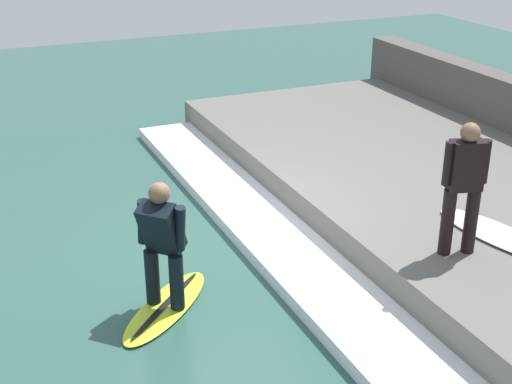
% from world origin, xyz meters
% --- Properties ---
extents(ground_plane, '(28.00, 28.00, 0.00)m').
position_xyz_m(ground_plane, '(0.00, 0.00, 0.00)').
color(ground_plane, '#2D564C').
extents(concrete_ledge, '(4.40, 10.03, 0.53)m').
position_xyz_m(concrete_ledge, '(3.39, 0.00, 0.26)').
color(concrete_ledge, '#66635E').
rests_on(concrete_ledge, ground_plane).
extents(wave_foam_crest, '(1.00, 9.53, 0.17)m').
position_xyz_m(wave_foam_crest, '(0.69, 0.00, 0.08)').
color(wave_foam_crest, white).
rests_on(wave_foam_crest, ground_plane).
extents(surfboard_riding, '(1.54, 1.52, 0.07)m').
position_xyz_m(surfboard_riding, '(-1.11, -1.16, 0.03)').
color(surfboard_riding, '#BFE02D').
rests_on(surfboard_riding, ground_plane).
extents(surfer_riding, '(0.59, 0.59, 1.49)m').
position_xyz_m(surfer_riding, '(-1.11, -1.16, 0.89)').
color(surfer_riding, black).
rests_on(surfer_riding, surfboard_riding).
extents(surfer_waiting_near, '(0.51, 0.31, 1.56)m').
position_xyz_m(surfer_waiting_near, '(2.08, -2.16, 1.41)').
color(surfer_waiting_near, black).
rests_on(surfer_waiting_near, concrete_ledge).
extents(surfboard_waiting_near, '(0.87, 1.87, 0.06)m').
position_xyz_m(surfboard_waiting_near, '(2.81, -2.06, 0.56)').
color(surfboard_waiting_near, silver).
rests_on(surfboard_waiting_near, concrete_ledge).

